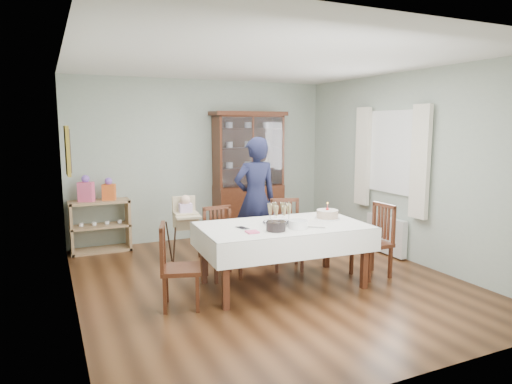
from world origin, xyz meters
TOP-DOWN VIEW (x-y plane):
  - floor at (0.00, 0.00)m, footprint 5.00×5.00m
  - room_shell at (0.00, 0.53)m, footprint 5.00×5.00m
  - dining_table at (0.09, -0.26)m, footprint 2.06×1.26m
  - china_cabinet at (0.75, 2.26)m, footprint 1.30×0.48m
  - sideboard at (-1.75, 2.28)m, footprint 0.90×0.38m
  - picture_frame at (-2.22, 0.80)m, footprint 0.04×0.48m
  - window at (2.22, 0.30)m, footprint 0.04×1.02m
  - curtain_left at (2.16, -0.32)m, footprint 0.07×0.30m
  - curtain_right at (2.16, 0.92)m, footprint 0.07×0.30m
  - radiator at (2.16, 0.30)m, footprint 0.10×0.80m
  - chair_far_left at (-0.47, 0.33)m, footprint 0.42×0.42m
  - chair_far_right at (0.47, 0.33)m, footprint 0.52×0.52m
  - chair_end_left at (-1.23, -0.39)m, footprint 0.51×0.51m
  - chair_end_right at (1.31, -0.43)m, footprint 0.44×0.44m
  - woman at (0.26, 0.91)m, footprint 0.65×0.43m
  - high_chair at (-0.73, 1.10)m, footprint 0.47×0.47m
  - champagne_tray at (0.07, -0.20)m, footprint 0.41×0.41m
  - birthday_cake at (0.75, -0.20)m, footprint 0.32×0.32m
  - plate_stack_dark at (-0.13, -0.50)m, footprint 0.24×0.24m
  - plate_stack_white at (0.15, -0.50)m, footprint 0.29×0.29m
  - napkin_stack at (-0.42, -0.48)m, footprint 0.13×0.13m
  - cutlery at (-0.47, -0.24)m, footprint 0.15×0.19m
  - cake_knife at (0.32, -0.54)m, footprint 0.26×0.22m
  - gift_bag_pink at (-1.93, 2.26)m, footprint 0.26×0.22m
  - gift_bag_orange at (-1.60, 2.26)m, footprint 0.22×0.19m

SIDE VIEW (x-z plane):
  - floor at x=0.00m, z-range 0.00..0.00m
  - chair_far_left at x=-0.47m, z-range -0.18..0.72m
  - chair_end_left at x=-1.23m, z-range -0.18..0.73m
  - chair_far_right at x=0.47m, z-range -0.19..0.75m
  - chair_end_right at x=1.31m, z-range -0.19..0.75m
  - radiator at x=2.16m, z-range 0.02..0.57m
  - high_chair at x=-0.73m, z-range -0.11..0.88m
  - dining_table at x=0.09m, z-range 0.00..0.76m
  - sideboard at x=-1.75m, z-range 0.00..0.80m
  - cutlery at x=-0.47m, z-range 0.76..0.77m
  - cake_knife at x=0.32m, z-range 0.76..0.77m
  - napkin_stack at x=-0.42m, z-range 0.76..0.78m
  - plate_stack_white at x=0.15m, z-range 0.76..0.86m
  - plate_stack_dark at x=-0.13m, z-range 0.76..0.87m
  - birthday_cake at x=0.75m, z-range 0.71..0.93m
  - champagne_tray at x=0.07m, z-range 0.71..0.96m
  - woman at x=0.26m, z-range 0.00..1.78m
  - gift_bag_orange at x=-1.60m, z-range 0.78..1.13m
  - gift_bag_pink at x=-1.93m, z-range 0.78..1.18m
  - china_cabinet at x=0.75m, z-range 0.04..2.21m
  - curtain_left at x=2.16m, z-range 0.67..2.23m
  - curtain_right at x=2.16m, z-range 0.67..2.23m
  - window at x=2.22m, z-range 0.94..2.16m
  - picture_frame at x=-2.22m, z-range 1.36..1.94m
  - room_shell at x=0.00m, z-range -0.80..4.20m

